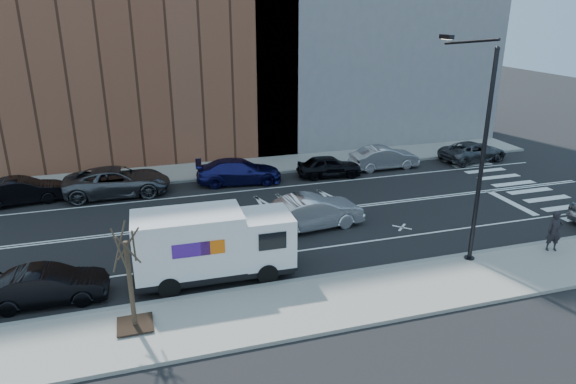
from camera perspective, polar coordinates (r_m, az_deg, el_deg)
ground at (r=27.10m, az=-2.06°, el=-2.74°), size 120.00×120.00×0.00m
sidewalk_near at (r=19.61m, az=4.75°, el=-12.08°), size 44.00×3.60×0.15m
sidewalk_far at (r=35.15m, az=-5.78°, el=2.69°), size 44.00×3.60×0.15m
curb_near at (r=21.05m, az=2.94°, el=-9.59°), size 44.00×0.25×0.17m
curb_far at (r=33.47m, az=-5.17°, el=1.83°), size 44.00×0.25×0.17m
crosswalk at (r=34.54m, az=24.52°, el=0.49°), size 3.00×14.00×0.01m
road_markings at (r=27.10m, az=-2.06°, el=-2.74°), size 40.00×8.60×0.01m
streetlight at (r=22.47m, az=20.21°, el=4.88°), size 0.44×4.02×9.34m
street_tree at (r=18.19m, az=-17.01°, el=-10.69°), size 1.20×1.20×3.75m
fedex_van at (r=20.76m, az=-8.39°, el=-5.71°), size 6.45×2.40×2.93m
far_parked_b at (r=32.26m, az=-27.45°, el=0.12°), size 4.67×2.16×1.48m
far_parked_c at (r=31.51m, az=-18.43°, el=1.12°), size 6.04×2.88×1.66m
far_parked_d at (r=32.11m, az=-5.48°, el=2.31°), size 5.50×2.77×1.53m
far_parked_e at (r=33.30m, az=4.59°, el=2.88°), size 4.30×2.12×1.41m
far_parked_f at (r=35.50m, az=10.65°, el=3.78°), size 4.68×1.71×1.53m
far_parked_g at (r=39.00m, az=19.87°, el=4.26°), size 5.19×2.86×1.37m
driving_sedan at (r=25.47m, az=2.73°, el=-2.24°), size 5.27×2.38×1.68m
near_parked_rear_a at (r=21.27m, az=-25.12°, el=-9.42°), size 4.27×1.61×1.39m
pedestrian at (r=25.64m, az=27.51°, el=-3.88°), size 0.78×0.62×1.86m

